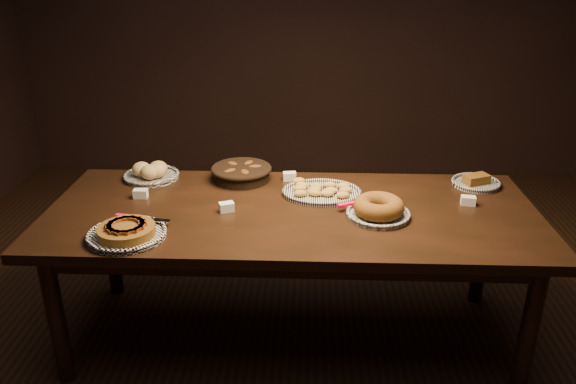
{
  "coord_description": "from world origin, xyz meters",
  "views": [
    {
      "loc": [
        0.08,
        -2.49,
        1.91
      ],
      "look_at": [
        -0.02,
        0.05,
        0.82
      ],
      "focal_mm": 35.0,
      "sensor_mm": 36.0,
      "label": 1
    }
  ],
  "objects_px": {
    "madeleine_platter": "(321,191)",
    "bundt_cake_plate": "(378,209)",
    "buffet_table": "(292,223)",
    "apple_tart_plate": "(127,232)"
  },
  "relations": [
    {
      "from": "madeleine_platter",
      "to": "buffet_table",
      "type": "bearing_deg",
      "value": -126.22
    },
    {
      "from": "buffet_table",
      "to": "madeleine_platter",
      "type": "xyz_separation_m",
      "value": [
        0.15,
        0.19,
        0.09
      ]
    },
    {
      "from": "apple_tart_plate",
      "to": "madeleine_platter",
      "type": "relative_size",
      "value": 0.87
    },
    {
      "from": "madeleine_platter",
      "to": "bundt_cake_plate",
      "type": "bearing_deg",
      "value": -42.37
    },
    {
      "from": "buffet_table",
      "to": "madeleine_platter",
      "type": "bearing_deg",
      "value": 52.29
    },
    {
      "from": "bundt_cake_plate",
      "to": "madeleine_platter",
      "type": "bearing_deg",
      "value": 159.19
    },
    {
      "from": "bundt_cake_plate",
      "to": "buffet_table",
      "type": "bearing_deg",
      "value": -166.24
    },
    {
      "from": "apple_tart_plate",
      "to": "madeleine_platter",
      "type": "bearing_deg",
      "value": 22.34
    },
    {
      "from": "madeleine_platter",
      "to": "bundt_cake_plate",
      "type": "xyz_separation_m",
      "value": [
        0.27,
        -0.26,
        0.02
      ]
    },
    {
      "from": "apple_tart_plate",
      "to": "bundt_cake_plate",
      "type": "distance_m",
      "value": 1.16
    }
  ]
}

